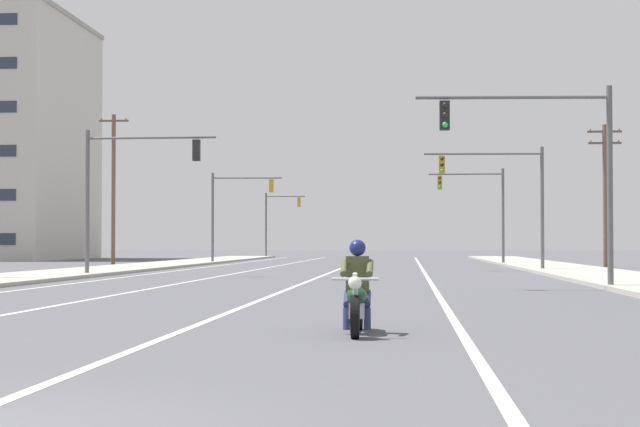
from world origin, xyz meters
name	(u,v)px	position (x,y,z in m)	size (l,w,h in m)	color
lane_stripe_center	(334,271)	(-0.18, 45.00, 0.00)	(0.16, 100.00, 0.01)	beige
lane_stripe_left	(249,271)	(-4.43, 45.00, 0.00)	(0.16, 100.00, 0.01)	beige
lane_stripe_right	(424,271)	(4.25, 45.00, 0.00)	(0.16, 100.00, 0.01)	beige
lane_stripe_far_left	(176,271)	(-8.09, 45.00, 0.00)	(0.16, 100.00, 0.01)	beige
sidewalk_kerb_right	(591,273)	(11.47, 40.00, 0.07)	(4.40, 110.00, 0.14)	#ADA89E
sidewalk_kerb_left	(79,272)	(-11.47, 40.00, 0.07)	(4.40, 110.00, 0.14)	#ADA89E
motorcycle_with_rider	(357,296)	(2.63, 8.93, 0.59)	(0.70, 2.19, 1.46)	black
traffic_signal_near_right	(552,152)	(7.82, 25.28, 4.16)	(5.98, 0.63, 6.20)	#56565B
traffic_signal_near_left	(125,178)	(-8.48, 36.68, 4.14)	(5.64, 0.37, 6.20)	#56565B
traffic_signal_mid_right	(507,188)	(8.41, 46.05, 4.16)	(5.95, 0.61, 6.20)	#56565B
traffic_signal_mid_left	(233,204)	(-8.46, 64.66, 4.10)	(4.85, 0.40, 6.20)	#56565B
traffic_signal_far_right	(481,201)	(8.23, 61.69, 4.10)	(4.85, 0.37, 6.20)	#56565B
traffic_signal_far_left	(277,215)	(-8.93, 93.72, 4.03)	(3.82, 0.41, 6.20)	#56565B
utility_pole_right_far	(605,190)	(14.58, 53.55, 4.36)	(1.92, 0.26, 8.09)	brown
utility_pole_left_far	(113,187)	(-15.12, 58.68, 4.97)	(1.89, 0.26, 9.56)	brown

